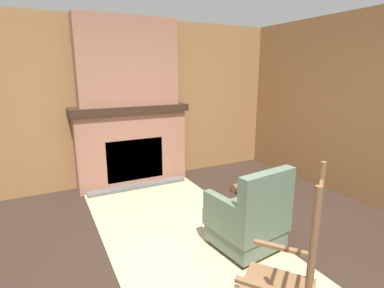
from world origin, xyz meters
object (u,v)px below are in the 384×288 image
at_px(firewood_stack, 247,189).
at_px(storage_case, 154,100).
at_px(armchair, 249,219).
at_px(oil_lamp_vase, 95,102).

relative_size(firewood_stack, storage_case, 1.84).
relative_size(armchair, oil_lamp_vase, 4.07).
bearing_deg(armchair, storage_case, -4.79).
bearing_deg(firewood_stack, storage_case, -140.75).
distance_m(armchair, storage_case, 2.67).
relative_size(oil_lamp_vase, storage_case, 0.95).
bearing_deg(storage_case, oil_lamp_vase, -90.01).
bearing_deg(storage_case, firewood_stack, 39.25).
distance_m(firewood_stack, oil_lamp_vase, 2.66).
distance_m(armchair, oil_lamp_vase, 2.87).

